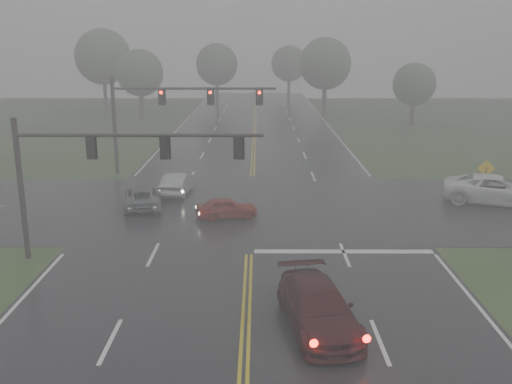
{
  "coord_description": "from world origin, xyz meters",
  "views": [
    {
      "loc": [
        0.44,
        -11.09,
        9.71
      ],
      "look_at": [
        0.33,
        16.0,
        2.53
      ],
      "focal_mm": 40.0,
      "sensor_mm": 36.0,
      "label": 1
    }
  ],
  "objects_px": {
    "car_grey": "(143,207)",
    "signal_gantry_near": "(93,162)",
    "sedan_red": "(227,218)",
    "sedan_silver": "(178,194)",
    "sedan_maroon": "(317,328)",
    "pickup_white": "(495,203)",
    "signal_gantry_far": "(163,107)"
  },
  "relations": [
    {
      "from": "sedan_maroon",
      "to": "signal_gantry_far",
      "type": "height_order",
      "value": "signal_gantry_far"
    },
    {
      "from": "sedan_maroon",
      "to": "signal_gantry_far",
      "type": "distance_m",
      "value": 26.02
    },
    {
      "from": "sedan_red",
      "to": "pickup_white",
      "type": "height_order",
      "value": "pickup_white"
    },
    {
      "from": "signal_gantry_far",
      "to": "signal_gantry_near",
      "type": "bearing_deg",
      "value": -91.09
    },
    {
      "from": "sedan_maroon",
      "to": "sedan_red",
      "type": "relative_size",
      "value": 1.53
    },
    {
      "from": "pickup_white",
      "to": "car_grey",
      "type": "bearing_deg",
      "value": 111.18
    },
    {
      "from": "sedan_maroon",
      "to": "sedan_red",
      "type": "bearing_deg",
      "value": 97.17
    },
    {
      "from": "sedan_maroon",
      "to": "pickup_white",
      "type": "bearing_deg",
      "value": 41.93
    },
    {
      "from": "sedan_red",
      "to": "signal_gantry_near",
      "type": "relative_size",
      "value": 0.32
    },
    {
      "from": "signal_gantry_far",
      "to": "car_grey",
      "type": "bearing_deg",
      "value": -89.97
    },
    {
      "from": "sedan_red",
      "to": "signal_gantry_far",
      "type": "relative_size",
      "value": 0.29
    },
    {
      "from": "sedan_silver",
      "to": "signal_gantry_near",
      "type": "height_order",
      "value": "signal_gantry_near"
    },
    {
      "from": "pickup_white",
      "to": "signal_gantry_far",
      "type": "bearing_deg",
      "value": 88.43
    },
    {
      "from": "sedan_red",
      "to": "sedan_silver",
      "type": "xyz_separation_m",
      "value": [
        -3.5,
        5.33,
        0.0
      ]
    },
    {
      "from": "sedan_maroon",
      "to": "sedan_silver",
      "type": "height_order",
      "value": "sedan_maroon"
    },
    {
      "from": "sedan_silver",
      "to": "car_grey",
      "type": "distance_m",
      "value": 3.58
    },
    {
      "from": "sedan_maroon",
      "to": "signal_gantry_far",
      "type": "xyz_separation_m",
      "value": [
        -9.05,
        23.86,
        5.06
      ]
    },
    {
      "from": "pickup_white",
      "to": "signal_gantry_near",
      "type": "height_order",
      "value": "signal_gantry_near"
    },
    {
      "from": "sedan_silver",
      "to": "signal_gantry_far",
      "type": "height_order",
      "value": "signal_gantry_far"
    },
    {
      "from": "sedan_maroon",
      "to": "sedan_silver",
      "type": "relative_size",
      "value": 1.24
    },
    {
      "from": "sedan_silver",
      "to": "signal_gantry_far",
      "type": "bearing_deg",
      "value": -68.86
    },
    {
      "from": "sedan_maroon",
      "to": "signal_gantry_far",
      "type": "bearing_deg",
      "value": 101.1
    },
    {
      "from": "sedan_maroon",
      "to": "signal_gantry_near",
      "type": "height_order",
      "value": "signal_gantry_near"
    },
    {
      "from": "car_grey",
      "to": "signal_gantry_near",
      "type": "relative_size",
      "value": 0.42
    },
    {
      "from": "sedan_maroon",
      "to": "pickup_white",
      "type": "distance_m",
      "value": 20.27
    },
    {
      "from": "sedan_red",
      "to": "signal_gantry_near",
      "type": "height_order",
      "value": "signal_gantry_near"
    },
    {
      "from": "car_grey",
      "to": "pickup_white",
      "type": "height_order",
      "value": "pickup_white"
    },
    {
      "from": "car_grey",
      "to": "pickup_white",
      "type": "bearing_deg",
      "value": 171.6
    },
    {
      "from": "sedan_silver",
      "to": "pickup_white",
      "type": "relative_size",
      "value": 0.69
    },
    {
      "from": "sedan_maroon",
      "to": "car_grey",
      "type": "xyz_separation_m",
      "value": [
        -9.05,
        14.93,
        0.0
      ]
    },
    {
      "from": "sedan_silver",
      "to": "pickup_white",
      "type": "xyz_separation_m",
      "value": [
        19.96,
        -2.22,
        0.0
      ]
    },
    {
      "from": "sedan_red",
      "to": "car_grey",
      "type": "height_order",
      "value": "car_grey"
    }
  ]
}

